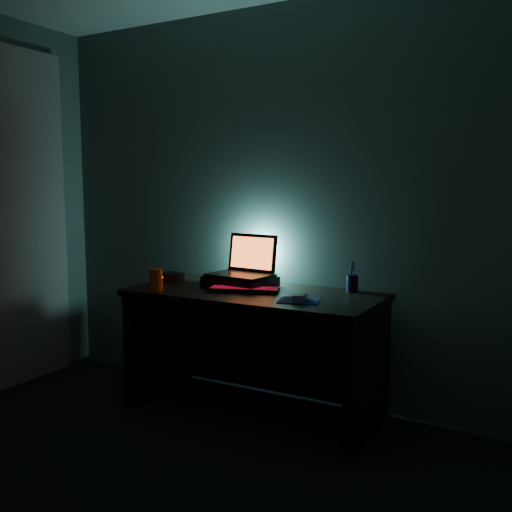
{
  "coord_description": "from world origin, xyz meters",
  "views": [
    {
      "loc": [
        1.62,
        -1.29,
        1.37
      ],
      "look_at": [
        0.04,
        1.57,
        0.97
      ],
      "focal_mm": 40.0,
      "sensor_mm": 36.0,
      "label": 1
    }
  ],
  "objects_px": {
    "juice_glass": "(156,280)",
    "router": "(171,276)",
    "pen_cup": "(352,283)",
    "keyboard": "(244,289)",
    "mouse": "(299,297)",
    "laptop": "(245,266)"
  },
  "relations": [
    {
      "from": "juice_glass",
      "to": "router",
      "type": "distance_m",
      "value": 0.4
    },
    {
      "from": "pen_cup",
      "to": "router",
      "type": "relative_size",
      "value": 0.53
    },
    {
      "from": "keyboard",
      "to": "router",
      "type": "distance_m",
      "value": 0.64
    },
    {
      "from": "keyboard",
      "to": "router",
      "type": "height_order",
      "value": "router"
    },
    {
      "from": "mouse",
      "to": "router",
      "type": "xyz_separation_m",
      "value": [
        -1.03,
        0.21,
        0.0
      ]
    },
    {
      "from": "mouse",
      "to": "pen_cup",
      "type": "bearing_deg",
      "value": 50.5
    },
    {
      "from": "juice_glass",
      "to": "laptop",
      "type": "bearing_deg",
      "value": 51.48
    },
    {
      "from": "laptop",
      "to": "router",
      "type": "xyz_separation_m",
      "value": [
        -0.52,
        -0.08,
        -0.09
      ]
    },
    {
      "from": "mouse",
      "to": "pen_cup",
      "type": "xyz_separation_m",
      "value": [
        0.16,
        0.4,
        0.03
      ]
    },
    {
      "from": "keyboard",
      "to": "mouse",
      "type": "xyz_separation_m",
      "value": [
        0.4,
        -0.1,
        0.01
      ]
    },
    {
      "from": "laptop",
      "to": "router",
      "type": "height_order",
      "value": "laptop"
    },
    {
      "from": "mouse",
      "to": "router",
      "type": "distance_m",
      "value": 1.06
    },
    {
      "from": "laptop",
      "to": "keyboard",
      "type": "relative_size",
      "value": 0.94
    },
    {
      "from": "laptop",
      "to": "keyboard",
      "type": "distance_m",
      "value": 0.25
    },
    {
      "from": "keyboard",
      "to": "pen_cup",
      "type": "relative_size",
      "value": 4.34
    },
    {
      "from": "keyboard",
      "to": "router",
      "type": "xyz_separation_m",
      "value": [
        -0.63,
        0.12,
        0.01
      ]
    },
    {
      "from": "keyboard",
      "to": "mouse",
      "type": "relative_size",
      "value": 3.79
    },
    {
      "from": "keyboard",
      "to": "juice_glass",
      "type": "xyz_separation_m",
      "value": [
        -0.46,
        -0.24,
        0.05
      ]
    },
    {
      "from": "router",
      "to": "mouse",
      "type": "bearing_deg",
      "value": 10.48
    },
    {
      "from": "laptop",
      "to": "juice_glass",
      "type": "distance_m",
      "value": 0.57
    },
    {
      "from": "laptop",
      "to": "juice_glass",
      "type": "bearing_deg",
      "value": -121.63
    },
    {
      "from": "mouse",
      "to": "juice_glass",
      "type": "height_order",
      "value": "juice_glass"
    }
  ]
}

